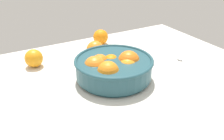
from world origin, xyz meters
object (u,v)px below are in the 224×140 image
at_px(fruit_bowl, 113,67).
at_px(spoon, 186,62).
at_px(loose_orange_1, 34,58).
at_px(loose_orange_2, 95,50).
at_px(loose_orange_0, 101,37).

xyz_separation_m(fruit_bowl, spoon, (0.34, -0.03, -0.05)).
bearing_deg(fruit_bowl, loose_orange_1, 132.40).
xyz_separation_m(fruit_bowl, loose_orange_2, (0.03, 0.21, -0.01)).
relative_size(loose_orange_0, loose_orange_2, 0.95).
height_order(loose_orange_2, spoon, loose_orange_2).
height_order(loose_orange_0, loose_orange_1, same).
xyz_separation_m(loose_orange_2, spoon, (0.31, -0.24, -0.03)).
bearing_deg(spoon, loose_orange_1, 153.33).
distance_m(fruit_bowl, loose_orange_2, 0.21).
distance_m(loose_orange_0, loose_orange_2, 0.17).
bearing_deg(loose_orange_1, fruit_bowl, -47.60).
xyz_separation_m(loose_orange_0, spoon, (0.21, -0.37, -0.03)).
bearing_deg(loose_orange_1, loose_orange_2, -10.38).
xyz_separation_m(loose_orange_0, loose_orange_2, (-0.10, -0.14, 0.00)).
xyz_separation_m(fruit_bowl, loose_orange_1, (-0.23, 0.25, -0.01)).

